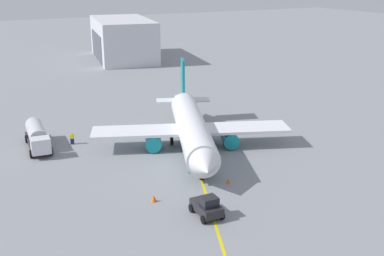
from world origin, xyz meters
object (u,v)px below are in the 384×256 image
Objects in this scene: fuel_tanker at (37,136)px; safety_cone_nose at (154,198)px; airplane at (192,129)px; refueling_worker at (72,139)px; safety_cone_wingtip at (228,181)px; pushback_tug at (207,206)px.

safety_cone_nose is at bearing 19.14° from fuel_tanker.
fuel_tanker is (-9.70, -18.50, -1.04)m from airplane.
refueling_worker reaches higher than safety_cone_wingtip.
airplane reaches higher than pushback_tug.
pushback_tug is 27.35m from refueling_worker.
fuel_tanker is 27.58m from safety_cone_wingtip.
airplane is 20.91m from fuel_tanker.
airplane is 42.77× the size of safety_cone_nose.
airplane is 16.76m from refueling_worker.
pushback_tug is 6.51× the size of safety_cone_wingtip.
fuel_tanker reaches higher than safety_cone_nose.
safety_cone_nose is (-5.23, -3.42, -0.65)m from pushback_tug.
safety_cone_wingtip is (12.05, -1.61, -2.48)m from airplane.
airplane is at bearing 138.63° from safety_cone_nose.
refueling_worker is at bearing -122.69° from airplane.
pushback_tug reaches higher than safety_cone_wingtip.
safety_cone_nose is 1.27× the size of safety_cone_wingtip.
airplane is at bearing 157.05° from pushback_tug.
refueling_worker is at bearing -171.57° from safety_cone_nose.
airplane is at bearing 172.38° from safety_cone_wingtip.
pushback_tug is (17.56, -7.43, -1.75)m from airplane.
safety_cone_nose is (21.32, 3.16, -0.47)m from refueling_worker.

